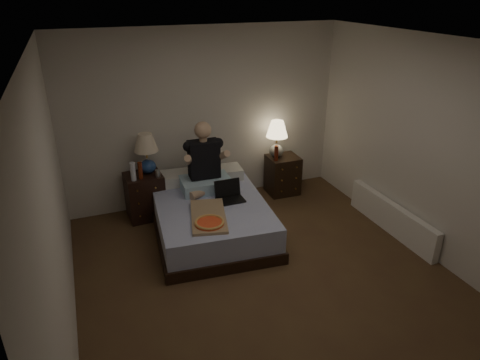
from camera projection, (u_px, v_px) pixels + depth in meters
name	position (u px, v px, depth m)	size (l,w,h in m)	color
floor	(270.00, 282.00, 4.68)	(4.00, 4.50, 0.00)	brown
ceiling	(278.00, 45.00, 3.64)	(4.00, 4.50, 0.00)	white
wall_back	(205.00, 117.00, 6.06)	(4.00, 2.50, 0.00)	silver
wall_front	(457.00, 343.00, 2.26)	(4.00, 2.50, 0.00)	silver
wall_left	(53.00, 216.00, 3.50)	(4.50, 2.50, 0.00)	silver
wall_right	(434.00, 152.00, 4.82)	(4.50, 2.50, 0.00)	silver
bed	(211.00, 218.00, 5.52)	(1.36, 1.81, 0.45)	#515FA3
nightstand_left	(145.00, 196.00, 5.89)	(0.49, 0.44, 0.63)	black
nightstand_right	(283.00, 175.00, 6.59)	(0.46, 0.41, 0.59)	black
lamp_left	(147.00, 154.00, 5.71)	(0.32, 0.32, 0.56)	navy
lamp_right	(277.00, 139.00, 6.36)	(0.32, 0.32, 0.56)	gray
water_bottle	(133.00, 172.00, 5.55)	(0.07, 0.07, 0.25)	silver
soda_can	(158.00, 174.00, 5.68)	(0.07, 0.07, 0.10)	#A3A49F
beer_bottle_left	(140.00, 170.00, 5.61)	(0.06, 0.06, 0.23)	#63220E
beer_bottle_right	(276.00, 153.00, 6.29)	(0.06, 0.06, 0.23)	#5B1B0D
person	(205.00, 157.00, 5.57)	(0.66, 0.52, 0.93)	black
laptop	(231.00, 192.00, 5.41)	(0.34, 0.28, 0.24)	black
pizza_box	(209.00, 223.00, 4.87)	(0.40, 0.76, 0.08)	tan
radiator	(391.00, 218.00, 5.58)	(0.10, 1.60, 0.40)	silver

